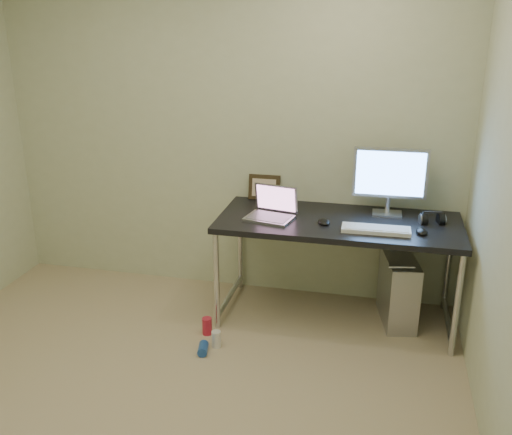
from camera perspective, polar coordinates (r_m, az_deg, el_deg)
The scene contains 17 objects.
floor at distance 3.31m, azimuth -11.24°, elevation -19.67°, with size 3.50×3.50×0.00m, color tan.
wall_back at distance 4.29m, azimuth -2.87°, elevation 8.57°, with size 3.50×0.02×2.50m, color beige.
desk at distance 3.96m, azimuth 8.23°, elevation -1.29°, with size 1.65×0.72×0.75m.
tower_computer at distance 4.17m, azimuth 14.03°, elevation -6.99°, with size 0.29×0.50×0.52m.
cable_a at distance 4.34m, azimuth 13.53°, elevation -3.62°, with size 0.01×0.01×0.70m, color black.
cable_b at distance 4.33m, azimuth 14.70°, elevation -4.06°, with size 0.01×0.01×0.72m, color black.
can_red at distance 3.99m, azimuth -4.91°, elevation -10.76°, with size 0.07×0.07×0.12m, color #C2213C.
can_white at distance 3.85m, azimuth -3.99°, elevation -12.03°, with size 0.06×0.06×0.11m, color silver.
can_blue at distance 3.80m, azimuth -5.32°, elevation -12.92°, with size 0.06×0.06×0.12m, color #214EA9.
laptop at distance 3.93m, azimuth 1.60°, elevation 0.73°, with size 0.36×0.31×0.22m.
monitor at distance 4.02m, azimuth 13.26°, elevation 4.04°, with size 0.51×0.15×0.47m.
keyboard at distance 3.76m, azimuth 11.91°, elevation -1.19°, with size 0.44×0.14×0.03m, color white.
mouse_right at distance 3.80m, azimuth 16.27°, elevation -1.26°, with size 0.07×0.12×0.04m, color black.
mouse_left at distance 3.84m, azimuth 6.82°, elevation -0.32°, with size 0.08×0.12×0.04m, color black.
headphones at distance 4.00m, azimuth 17.20°, elevation -0.17°, with size 0.17×0.10×0.11m.
picture_frame at distance 4.30m, azimuth 0.83°, elevation 3.03°, with size 0.24×0.03×0.19m, color black.
webcam at distance 4.18m, azimuth 2.90°, elevation 2.47°, with size 0.04×0.03×0.12m.
Camera 1 is at (1.15, -2.30, 2.08)m, focal length 40.00 mm.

